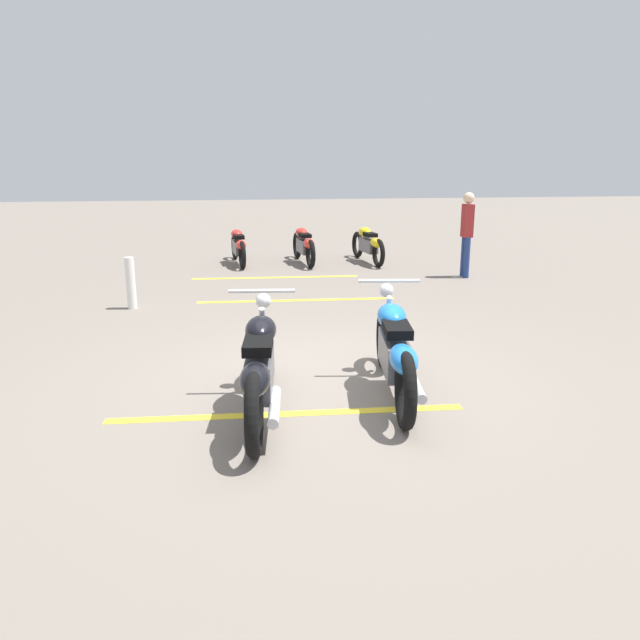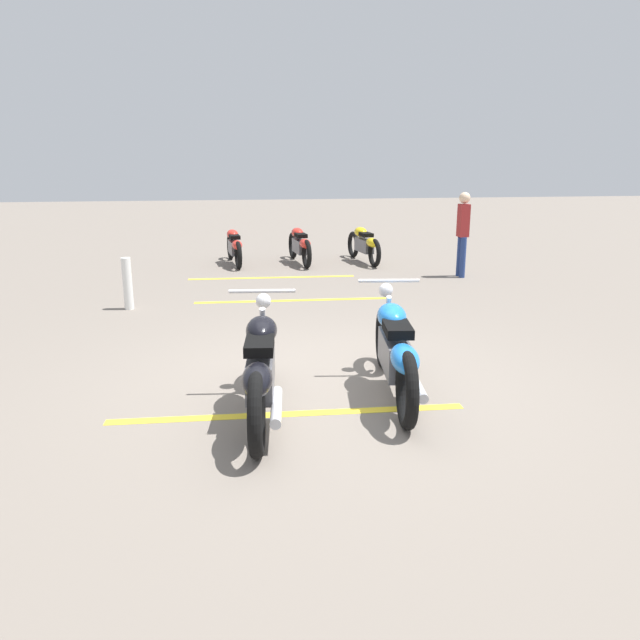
% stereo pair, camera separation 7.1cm
% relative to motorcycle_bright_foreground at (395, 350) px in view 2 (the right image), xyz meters
% --- Properties ---
extents(ground_plane, '(60.00, 60.00, 0.00)m').
position_rel_motorcycle_bright_foreground_xyz_m(ground_plane, '(0.48, 0.64, -0.46)').
color(ground_plane, slate).
extents(motorcycle_bright_foreground, '(2.22, 0.62, 1.04)m').
position_rel_motorcycle_bright_foreground_xyz_m(motorcycle_bright_foreground, '(0.00, 0.00, 0.00)').
color(motorcycle_bright_foreground, black).
rests_on(motorcycle_bright_foreground, ground).
extents(motorcycle_dark_foreground, '(2.23, 0.62, 1.04)m').
position_rel_motorcycle_bright_foreground_xyz_m(motorcycle_dark_foreground, '(-0.30, 1.29, 0.00)').
color(motorcycle_dark_foreground, black).
rests_on(motorcycle_dark_foreground, ground).
extents(motorcycle_row_far_left, '(2.01, 0.37, 0.76)m').
position_rel_motorcycle_bright_foreground_xyz_m(motorcycle_row_far_left, '(7.75, -1.54, -0.05)').
color(motorcycle_row_far_left, black).
rests_on(motorcycle_row_far_left, ground).
extents(motorcycle_row_left, '(2.01, 0.34, 0.76)m').
position_rel_motorcycle_bright_foreground_xyz_m(motorcycle_row_left, '(7.84, -0.11, -0.05)').
color(motorcycle_row_left, black).
rests_on(motorcycle_row_left, ground).
extents(motorcycle_row_center, '(1.95, 0.35, 0.73)m').
position_rel_motorcycle_bright_foreground_xyz_m(motorcycle_row_center, '(7.95, 1.31, -0.06)').
color(motorcycle_row_center, black).
rests_on(motorcycle_row_center, ground).
extents(bystander_near_row, '(0.27, 0.21, 1.62)m').
position_rel_motorcycle_bright_foreground_xyz_m(bystander_near_row, '(5.78, -3.00, 0.44)').
color(bystander_near_row, navy).
rests_on(bystander_near_row, ground).
extents(bollard_post, '(0.14, 0.14, 0.79)m').
position_rel_motorcycle_bright_foreground_xyz_m(bollard_post, '(4.06, 3.01, -0.07)').
color(bollard_post, white).
rests_on(bollard_post, ground).
extents(parking_stripe_near, '(0.27, 3.20, 0.01)m').
position_rel_motorcycle_bright_foreground_xyz_m(parking_stripe_near, '(-0.28, 1.05, -0.46)').
color(parking_stripe_near, yellow).
rests_on(parking_stripe_near, ground).
extents(parking_stripe_mid, '(0.27, 3.20, 0.01)m').
position_rel_motorcycle_bright_foreground_xyz_m(parking_stripe_mid, '(4.23, 0.46, -0.46)').
color(parking_stripe_mid, yellow).
rests_on(parking_stripe_mid, ground).
extents(parking_stripe_far, '(0.27, 3.20, 0.01)m').
position_rel_motorcycle_bright_foreground_xyz_m(parking_stripe_far, '(6.27, 0.64, -0.46)').
color(parking_stripe_far, yellow).
rests_on(parking_stripe_far, ground).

